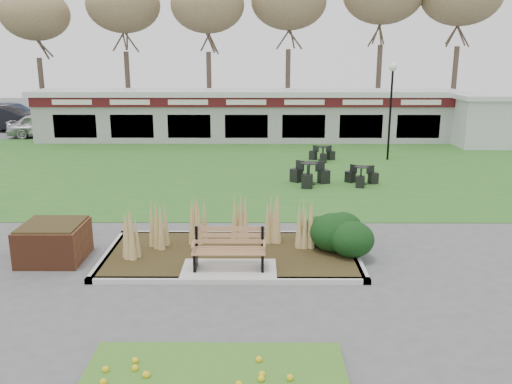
{
  "coord_description": "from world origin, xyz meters",
  "views": [
    {
      "loc": [
        0.69,
        -11.65,
        5.03
      ],
      "look_at": [
        0.62,
        2.0,
        1.49
      ],
      "focal_mm": 38.0,
      "sensor_mm": 36.0,
      "label": 1
    }
  ],
  "objects_px": {
    "park_bench": "(229,248)",
    "car_blue": "(14,114)",
    "car_silver": "(45,125)",
    "service_hut": "(493,120)",
    "bistro_set_b": "(361,178)",
    "food_pavilion": "(247,115)",
    "bistro_set_d": "(322,156)",
    "brick_planter": "(54,242)",
    "car_black": "(8,119)",
    "lamp_post_mid_right": "(392,90)",
    "bistro_set_c": "(309,177)"
  },
  "relations": [
    {
      "from": "park_bench",
      "to": "car_blue",
      "type": "bearing_deg",
      "value": 122.14
    },
    {
      "from": "car_silver",
      "to": "car_blue",
      "type": "height_order",
      "value": "car_blue"
    },
    {
      "from": "service_hut",
      "to": "bistro_set_b",
      "type": "distance_m",
      "value": 12.71
    },
    {
      "from": "park_bench",
      "to": "food_pavilion",
      "type": "height_order",
      "value": "food_pavilion"
    },
    {
      "from": "food_pavilion",
      "to": "bistro_set_d",
      "type": "bearing_deg",
      "value": -59.4
    },
    {
      "from": "brick_planter",
      "to": "bistro_set_b",
      "type": "bearing_deg",
      "value": 41.05
    },
    {
      "from": "food_pavilion",
      "to": "car_blue",
      "type": "height_order",
      "value": "food_pavilion"
    },
    {
      "from": "brick_planter",
      "to": "car_silver",
      "type": "height_order",
      "value": "car_silver"
    },
    {
      "from": "bistro_set_b",
      "to": "car_black",
      "type": "distance_m",
      "value": 25.06
    },
    {
      "from": "lamp_post_mid_right",
      "to": "car_blue",
      "type": "distance_m",
      "value": 27.17
    },
    {
      "from": "service_hut",
      "to": "bistro_set_d",
      "type": "xyz_separation_m",
      "value": [
        -9.78,
        -4.33,
        -1.21
      ]
    },
    {
      "from": "service_hut",
      "to": "park_bench",
      "type": "bearing_deg",
      "value": -127.25
    },
    {
      "from": "lamp_post_mid_right",
      "to": "bistro_set_c",
      "type": "bearing_deg",
      "value": -130.14
    },
    {
      "from": "park_bench",
      "to": "car_silver",
      "type": "distance_m",
      "value": 24.12
    },
    {
      "from": "bistro_set_b",
      "to": "bistro_set_d",
      "type": "bearing_deg",
      "value": 101.52
    },
    {
      "from": "bistro_set_c",
      "to": "car_black",
      "type": "relative_size",
      "value": 0.32
    },
    {
      "from": "bistro_set_d",
      "to": "car_black",
      "type": "distance_m",
      "value": 21.74
    },
    {
      "from": "bistro_set_b",
      "to": "bistro_set_c",
      "type": "bearing_deg",
      "value": -179.98
    },
    {
      "from": "bistro_set_d",
      "to": "food_pavilion",
      "type": "bearing_deg",
      "value": 120.6
    },
    {
      "from": "food_pavilion",
      "to": "lamp_post_mid_right",
      "type": "distance_m",
      "value": 9.34
    },
    {
      "from": "park_bench",
      "to": "car_silver",
      "type": "xyz_separation_m",
      "value": [
        -12.29,
        20.75,
        0.13
      ]
    },
    {
      "from": "brick_planter",
      "to": "bistro_set_b",
      "type": "height_order",
      "value": "brick_planter"
    },
    {
      "from": "bistro_set_b",
      "to": "car_silver",
      "type": "height_order",
      "value": "car_silver"
    },
    {
      "from": "bistro_set_b",
      "to": "bistro_set_c",
      "type": "distance_m",
      "value": 2.04
    },
    {
      "from": "bistro_set_b",
      "to": "car_blue",
      "type": "relative_size",
      "value": 0.25
    },
    {
      "from": "food_pavilion",
      "to": "car_blue",
      "type": "xyz_separation_m",
      "value": [
        -16.8,
        7.04,
        -0.72
      ]
    },
    {
      "from": "lamp_post_mid_right",
      "to": "bistro_set_b",
      "type": "height_order",
      "value": "lamp_post_mid_right"
    },
    {
      "from": "service_hut",
      "to": "car_silver",
      "type": "bearing_deg",
      "value": 173.36
    },
    {
      "from": "bistro_set_b",
      "to": "car_blue",
      "type": "bearing_deg",
      "value": 139.92
    },
    {
      "from": "brick_planter",
      "to": "service_hut",
      "type": "distance_m",
      "value": 24.71
    },
    {
      "from": "lamp_post_mid_right",
      "to": "car_silver",
      "type": "height_order",
      "value": "lamp_post_mid_right"
    },
    {
      "from": "bistro_set_d",
      "to": "park_bench",
      "type": "bearing_deg",
      "value": -105.49
    },
    {
      "from": "park_bench",
      "to": "food_pavilion",
      "type": "xyz_separation_m",
      "value": [
        0.0,
        19.71,
        0.89
      ]
    },
    {
      "from": "food_pavilion",
      "to": "bistro_set_b",
      "type": "xyz_separation_m",
      "value": [
        4.69,
        -11.05,
        -1.22
      ]
    },
    {
      "from": "service_hut",
      "to": "lamp_post_mid_right",
      "type": "distance_m",
      "value": 8.0
    },
    {
      "from": "food_pavilion",
      "to": "bistro_set_d",
      "type": "relative_size",
      "value": 19.41
    },
    {
      "from": "food_pavilion",
      "to": "lamp_post_mid_right",
      "type": "xyz_separation_m",
      "value": [
        6.88,
        -6.04,
        1.83
      ]
    },
    {
      "from": "park_bench",
      "to": "car_black",
      "type": "relative_size",
      "value": 0.34
    },
    {
      "from": "service_hut",
      "to": "car_blue",
      "type": "bearing_deg",
      "value": 163.46
    },
    {
      "from": "park_bench",
      "to": "service_hut",
      "type": "distance_m",
      "value": 22.32
    },
    {
      "from": "service_hut",
      "to": "car_blue",
      "type": "xyz_separation_m",
      "value": [
        -30.3,
        9.0,
        -0.7
      ]
    },
    {
      "from": "brick_planter",
      "to": "food_pavilion",
      "type": "bearing_deg",
      "value": 76.94
    },
    {
      "from": "bistro_set_d",
      "to": "car_silver",
      "type": "relative_size",
      "value": 0.3
    },
    {
      "from": "bistro_set_c",
      "to": "car_silver",
      "type": "height_order",
      "value": "car_silver"
    },
    {
      "from": "bistro_set_d",
      "to": "brick_planter",
      "type": "bearing_deg",
      "value": -122.65
    },
    {
      "from": "park_bench",
      "to": "lamp_post_mid_right",
      "type": "height_order",
      "value": "lamp_post_mid_right"
    },
    {
      "from": "brick_planter",
      "to": "bistro_set_b",
      "type": "distance_m",
      "value": 12.06
    },
    {
      "from": "car_silver",
      "to": "car_blue",
      "type": "bearing_deg",
      "value": 30.73
    },
    {
      "from": "car_blue",
      "to": "food_pavilion",
      "type": "bearing_deg",
      "value": -90.07
    },
    {
      "from": "bistro_set_d",
      "to": "car_blue",
      "type": "relative_size",
      "value": 0.24
    }
  ]
}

